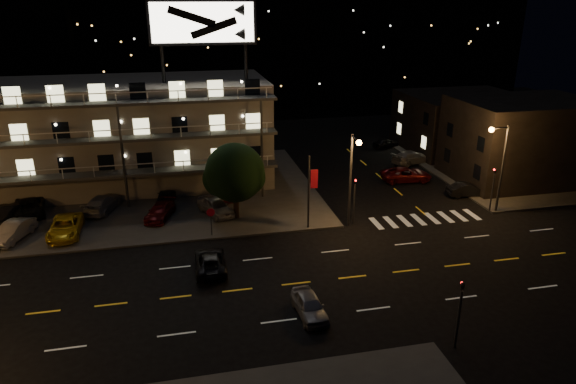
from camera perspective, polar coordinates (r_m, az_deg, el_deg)
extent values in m
plane|color=black|center=(34.92, -2.34, -10.48)|extent=(140.00, 140.00, 0.00)
cube|color=#3E3E3B|center=(53.40, -21.25, -0.49)|extent=(44.00, 24.00, 0.15)
cube|color=#3E3E3B|center=(63.23, 21.97, 2.59)|extent=(16.00, 24.00, 0.15)
cube|color=gray|center=(55.27, -17.25, 6.05)|extent=(28.00, 12.00, 10.00)
cube|color=gray|center=(54.27, -17.85, 11.41)|extent=(28.00, 12.00, 0.50)
cube|color=#3E3E3B|center=(49.15, -17.57, 2.01)|extent=(28.00, 1.80, 0.25)
cube|color=#3E3E3B|center=(48.28, -17.97, 5.61)|extent=(28.00, 1.80, 0.25)
cube|color=#3E3E3B|center=(47.61, -18.40, 9.32)|extent=(28.00, 1.80, 0.25)
cylinder|color=black|center=(51.82, -13.75, 13.65)|extent=(0.36, 0.36, 3.50)
cylinder|color=black|center=(52.28, -4.70, 14.20)|extent=(0.36, 0.36, 3.50)
cube|color=black|center=(51.61, -9.46, 18.10)|extent=(10.20, 0.50, 4.20)
cube|color=white|center=(51.31, -9.44, 18.09)|extent=(9.60, 0.06, 3.60)
cube|color=black|center=(59.04, 24.61, 5.23)|extent=(14.00, 10.00, 8.50)
cube|color=black|center=(68.86, 18.72, 7.35)|extent=(14.00, 12.00, 7.00)
cube|color=black|center=(99.79, -9.87, 16.86)|extent=(120.00, 20.00, 24.00)
cylinder|color=#2D2D30|center=(42.51, 6.93, 1.19)|extent=(0.20, 0.20, 8.00)
cylinder|color=#2D2D30|center=(40.69, 7.52, 5.88)|extent=(0.12, 1.80, 0.12)
sphere|color=#FF9B3F|center=(39.99, 7.90, 5.45)|extent=(0.44, 0.44, 0.44)
cylinder|color=#2D2D30|center=(48.81, 22.68, 2.28)|extent=(0.20, 0.20, 8.00)
cylinder|color=#2D2D30|center=(47.40, 22.50, 6.58)|extent=(1.80, 0.12, 0.12)
sphere|color=#FF9B3F|center=(46.97, 21.68, 6.46)|extent=(0.44, 0.44, 0.44)
cylinder|color=#2D2D30|center=(43.62, 7.34, -1.40)|extent=(0.14, 0.14, 3.60)
imported|color=black|center=(42.82, 7.48, 1.45)|extent=(0.20, 0.16, 1.00)
sphere|color=#FF0C0C|center=(42.75, 7.53, 1.27)|extent=(0.14, 0.14, 0.14)
cylinder|color=#2D2D30|center=(30.01, 18.39, -13.32)|extent=(0.14, 0.14, 3.60)
imported|color=black|center=(28.83, 18.90, -9.51)|extent=(0.20, 0.16, 1.00)
sphere|color=#FF0C0C|center=(28.96, 18.76, -9.57)|extent=(0.14, 0.14, 0.14)
cylinder|color=#2D2D30|center=(49.36, 21.73, -0.10)|extent=(0.14, 0.14, 3.60)
imported|color=black|center=(48.65, 22.08, 2.43)|extent=(0.16, 0.20, 1.00)
sphere|color=#FF0C0C|center=(48.62, 21.95, 2.31)|extent=(0.14, 0.14, 0.14)
cylinder|color=#2D2D30|center=(41.90, 2.31, -0.13)|extent=(0.16, 0.16, 6.40)
cube|color=red|center=(41.60, 2.93, 1.46)|extent=(0.60, 0.04, 1.60)
cylinder|color=#2D2D30|center=(41.73, -8.52, -3.56)|extent=(0.08, 0.08, 2.20)
cylinder|color=red|center=(41.26, -8.59, -2.26)|extent=(0.91, 0.04, 0.91)
cylinder|color=black|center=(44.74, -5.79, -1.41)|extent=(0.49, 0.49, 2.35)
sphere|color=black|center=(43.73, -5.93, 2.16)|extent=(5.10, 5.10, 5.10)
sphere|color=black|center=(44.18, -7.47, 1.49)|extent=(3.14, 3.14, 3.14)
sphere|color=black|center=(43.61, -4.44, 1.62)|extent=(2.94, 2.94, 2.94)
imported|color=gray|center=(46.11, -28.23, -3.85)|extent=(2.82, 4.55, 1.42)
imported|color=gold|center=(45.13, -23.52, -3.57)|extent=(2.36, 5.06, 1.40)
imported|color=#5E0D10|center=(45.97, -14.00, -2.08)|extent=(3.07, 4.64, 1.25)
imported|color=gray|center=(45.81, -8.05, -1.54)|extent=(3.42, 4.83, 1.53)
imported|color=black|center=(50.14, -28.39, -1.98)|extent=(2.89, 4.73, 1.47)
imported|color=black|center=(51.03, -26.77, -1.33)|extent=(3.47, 5.68, 1.47)
imported|color=gray|center=(49.03, -19.87, -1.15)|extent=(3.49, 5.36, 1.45)
imported|color=black|center=(49.05, -13.43, -0.51)|extent=(1.99, 4.07, 1.34)
imported|color=#5E0D10|center=(49.24, -6.72, -0.05)|extent=(1.94, 3.93, 1.24)
imported|color=black|center=(52.92, 19.34, 0.25)|extent=(4.10, 1.70, 1.32)
imported|color=#5E0D10|center=(55.48, 13.01, 1.91)|extent=(5.44, 2.82, 1.47)
imported|color=gray|center=(61.78, 13.56, 3.78)|extent=(5.53, 3.71, 1.49)
imported|color=black|center=(67.88, 10.83, 5.38)|extent=(3.92, 2.62, 1.24)
imported|color=gray|center=(31.85, 2.39, -12.46)|extent=(1.75, 3.92, 1.31)
imported|color=black|center=(37.08, -8.63, -7.61)|extent=(2.19, 4.61, 1.27)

